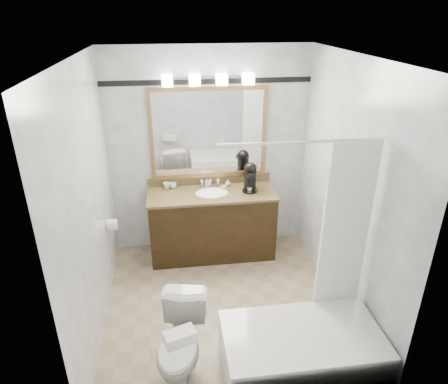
% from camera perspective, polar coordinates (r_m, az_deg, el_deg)
% --- Properties ---
extents(room, '(2.42, 2.62, 2.52)m').
position_cam_1_polar(room, '(3.67, -0.11, -1.08)').
color(room, '#9C8869').
rests_on(room, ground).
extents(vanity, '(1.53, 0.58, 0.97)m').
position_cam_1_polar(vanity, '(4.94, -1.69, -4.38)').
color(vanity, black).
rests_on(vanity, ground).
extents(mirror, '(1.40, 0.04, 1.10)m').
position_cam_1_polar(mirror, '(4.77, -2.21, 8.35)').
color(mirror, '#A17D49').
rests_on(mirror, room).
extents(vanity_light_bar, '(1.02, 0.14, 0.12)m').
position_cam_1_polar(vanity_light_bar, '(4.58, -2.27, 15.78)').
color(vanity_light_bar, silver).
rests_on(vanity_light_bar, room).
extents(accent_stripe, '(2.40, 0.01, 0.06)m').
position_cam_1_polar(accent_stripe, '(4.65, -2.35, 15.50)').
color(accent_stripe, black).
rests_on(accent_stripe, room).
extents(bathtub, '(1.30, 0.75, 1.96)m').
position_cam_1_polar(bathtub, '(3.64, 11.24, -20.79)').
color(bathtub, white).
rests_on(bathtub, ground).
extents(tp_roll, '(0.11, 0.12, 0.12)m').
position_cam_1_polar(tp_roll, '(4.54, -15.73, -4.50)').
color(tp_roll, white).
rests_on(tp_roll, room).
extents(toilet, '(0.51, 0.74, 0.69)m').
position_cam_1_polar(toilet, '(3.52, -6.20, -20.84)').
color(toilet, white).
rests_on(toilet, ground).
extents(tissue_box, '(0.25, 0.19, 0.09)m').
position_cam_1_polar(tissue_box, '(3.02, -6.32, -19.90)').
color(tissue_box, white).
rests_on(tissue_box, toilet).
extents(coffee_maker, '(0.18, 0.23, 0.35)m').
position_cam_1_polar(coffee_maker, '(4.77, 3.75, 2.28)').
color(coffee_maker, black).
rests_on(coffee_maker, vanity).
extents(cup_left, '(0.09, 0.09, 0.07)m').
position_cam_1_polar(cup_left, '(4.90, -7.31, 0.93)').
color(cup_left, white).
rests_on(cup_left, vanity).
extents(cup_right, '(0.11, 0.11, 0.08)m').
position_cam_1_polar(cup_right, '(4.89, -8.18, 0.90)').
color(cup_right, white).
rests_on(cup_right, vanity).
extents(soap_bottle_a, '(0.05, 0.05, 0.10)m').
position_cam_1_polar(soap_bottle_a, '(4.91, -2.45, 1.39)').
color(soap_bottle_a, white).
rests_on(soap_bottle_a, vanity).
extents(soap_bottle_b, '(0.08, 0.08, 0.08)m').
position_cam_1_polar(soap_bottle_b, '(4.93, 0.54, 1.35)').
color(soap_bottle_b, white).
rests_on(soap_bottle_b, vanity).
extents(soap_bar, '(0.08, 0.07, 0.02)m').
position_cam_1_polar(soap_bar, '(4.87, -0.04, 0.72)').
color(soap_bar, beige).
rests_on(soap_bar, vanity).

